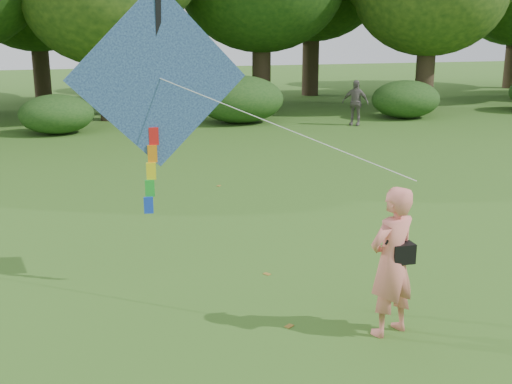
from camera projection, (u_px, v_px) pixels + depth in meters
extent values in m
plane|color=#265114|center=(339.00, 340.00, 8.27)|extent=(100.00, 100.00, 0.00)
imported|color=#EE7D70|center=(392.00, 262.00, 8.21)|extent=(0.85, 0.70, 1.99)
imported|color=#68615D|center=(355.00, 103.00, 24.90)|extent=(1.09, 0.95, 1.76)
cube|color=black|center=(402.00, 253.00, 8.18)|extent=(0.30, 0.20, 0.26)
cylinder|color=black|center=(395.00, 225.00, 8.04)|extent=(0.33, 0.14, 0.47)
cube|color=#2867AE|center=(159.00, 78.00, 9.13)|extent=(2.61, 0.36, 2.62)
cube|color=black|center=(158.00, 78.00, 9.15)|extent=(0.14, 0.31, 2.40)
cylinder|color=white|center=(279.00, 126.00, 8.54)|extent=(2.89, 2.35, 1.15)
cube|color=red|center=(154.00, 136.00, 9.34)|extent=(0.14, 0.06, 0.26)
cube|color=orange|center=(152.00, 154.00, 9.40)|extent=(0.14, 0.06, 0.26)
cube|color=yellow|center=(151.00, 171.00, 9.46)|extent=(0.14, 0.06, 0.26)
cube|color=green|center=(150.00, 188.00, 9.52)|extent=(0.14, 0.06, 0.26)
cube|color=blue|center=(149.00, 205.00, 9.58)|extent=(0.14, 0.06, 0.26)
cylinder|color=#3A2D1E|center=(108.00, 81.00, 26.03)|extent=(0.80, 0.80, 3.15)
cylinder|color=#3A2D1E|center=(261.00, 68.00, 29.57)|extent=(0.86, 0.86, 3.67)
cylinder|color=#3A2D1E|center=(425.00, 72.00, 29.00)|extent=(0.83, 0.83, 3.43)
cylinder|color=#3A2D1E|center=(41.00, 66.00, 32.24)|extent=(0.84, 0.84, 3.50)
cylinder|color=#3A2D1E|center=(311.00, 58.00, 34.71)|extent=(0.90, 0.90, 4.02)
cylinder|color=#3A2D1E|center=(512.00, 58.00, 38.46)|extent=(0.85, 0.85, 3.57)
ellipsoid|color=#264919|center=(56.00, 114.00, 23.05)|extent=(2.66, 2.09, 1.42)
ellipsoid|color=#264919|center=(240.00, 99.00, 25.48)|extent=(3.50, 2.75, 1.88)
ellipsoid|color=#264919|center=(406.00, 99.00, 26.78)|extent=(2.94, 2.31, 1.58)
cube|color=olive|center=(267.00, 274.00, 10.41)|extent=(0.13, 0.14, 0.01)
cube|color=olive|center=(219.00, 186.00, 15.94)|extent=(0.14, 0.14, 0.01)
cube|color=olive|center=(289.00, 326.00, 8.63)|extent=(0.14, 0.13, 0.01)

